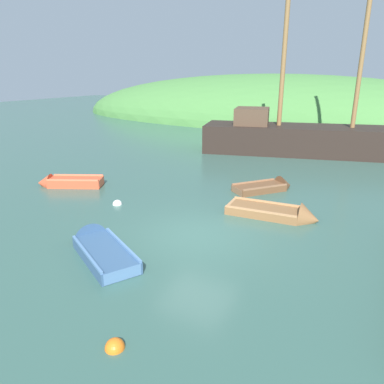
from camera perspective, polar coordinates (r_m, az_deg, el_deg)
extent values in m
plane|color=#33564C|center=(12.17, 0.94, -6.85)|extent=(120.00, 120.00, 0.00)
ellipsoid|color=#477F3D|center=(44.75, 12.04, 11.22)|extent=(51.87, 21.58, 10.23)
cube|color=black|center=(25.61, 18.00, 6.90)|extent=(14.37, 6.96, 2.64)
cube|color=#997A51|center=(25.41, 18.29, 9.70)|extent=(13.76, 6.55, 0.10)
cylinder|color=olive|center=(25.56, 25.41, 20.11)|extent=(0.28, 0.28, 9.78)
cylinder|color=olive|center=(25.13, 14.30, 20.17)|extent=(0.30, 0.30, 8.80)
cube|color=#4C3828|center=(25.32, 9.42, 11.70)|extent=(2.75, 2.90, 1.10)
cube|color=#C64C2D|center=(18.18, -17.79, 1.30)|extent=(2.63, 1.95, 0.52)
cone|color=#C64C2D|center=(18.75, -22.24, 1.31)|extent=(0.96, 1.09, 0.90)
cube|color=#FF6E48|center=(17.79, -14.23, 1.52)|extent=(0.49, 0.82, 0.36)
cube|color=#FF6E48|center=(18.27, -19.12, 1.90)|extent=(0.55, 0.86, 0.05)
cube|color=#FF6E48|center=(17.98, -16.56, 1.90)|extent=(0.55, 0.86, 0.05)
cube|color=#FF6E48|center=(18.49, -17.44, 2.55)|extent=(2.20, 1.15, 0.07)
cube|color=#FF6E48|center=(17.71, -18.33, 1.79)|extent=(2.20, 1.15, 0.07)
cube|color=brown|center=(16.87, 10.49, 0.41)|extent=(2.26, 2.46, 0.41)
cone|color=brown|center=(17.69, 14.47, 0.97)|extent=(1.15, 1.09, 0.99)
cube|color=#8E6242|center=(16.29, 7.23, 0.16)|extent=(0.81, 0.68, 0.29)
cube|color=#8E6242|center=(17.05, 11.67, 1.04)|extent=(0.86, 0.74, 0.05)
cube|color=#8E6242|center=(16.62, 9.35, 0.73)|extent=(0.86, 0.74, 0.05)
cube|color=#8E6242|center=(16.42, 11.45, 0.72)|extent=(1.48, 1.82, 0.07)
cube|color=#8E6242|center=(17.19, 9.67, 1.62)|extent=(1.48, 1.82, 0.07)
cube|color=#335175|center=(10.93, -13.47, -9.85)|extent=(2.85, 2.27, 0.46)
cone|color=#335175|center=(12.34, -16.05, -6.69)|extent=(1.10, 1.28, 1.09)
cube|color=#4F75A1|center=(9.85, -10.96, -12.53)|extent=(0.60, 0.97, 0.32)
cube|color=#4F75A1|center=(11.24, -14.33, -8.13)|extent=(0.67, 1.01, 0.05)
cube|color=#4F75A1|center=(10.46, -12.68, -10.08)|extent=(0.67, 1.01, 0.05)
cube|color=#4F75A1|center=(10.97, -10.91, -8.04)|extent=(2.29, 1.31, 0.07)
cube|color=#4F75A1|center=(10.68, -16.30, -9.24)|extent=(2.29, 1.31, 0.07)
cube|color=brown|center=(14.12, 11.16, -3.16)|extent=(2.80, 1.40, 0.43)
cone|color=brown|center=(13.87, 17.98, -4.13)|extent=(0.76, 1.19, 1.15)
cube|color=#AE7B4F|center=(14.42, 6.13, -2.18)|extent=(0.20, 1.09, 0.30)
cube|color=#AE7B4F|center=(13.97, 13.09, -2.85)|extent=(0.26, 1.12, 0.05)
cube|color=#AE7B4F|center=(14.17, 9.33, -2.32)|extent=(0.26, 1.12, 0.05)
cube|color=#AE7B4F|center=(13.52, 10.65, -3.01)|extent=(2.66, 0.27, 0.07)
cube|color=#AE7B4F|center=(14.55, 11.75, -1.53)|extent=(2.66, 0.27, 0.07)
sphere|color=white|center=(15.25, -11.68, -1.93)|extent=(0.39, 0.39, 0.39)
sphere|color=orange|center=(7.92, -12.05, -22.89)|extent=(0.40, 0.40, 0.40)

